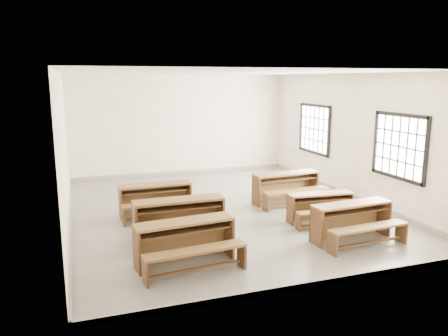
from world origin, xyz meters
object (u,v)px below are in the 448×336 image
object	(u,v)px
desk_set_1	(180,216)
desk_set_3	(353,219)
desk_set_2	(156,197)
desk_set_0	(186,240)
desk_set_4	(321,205)
desk_set_5	(287,185)

from	to	relation	value
desk_set_1	desk_set_3	size ratio (longest dim) A/B	1.04
desk_set_2	desk_set_3	xyz separation A→B (m)	(3.29, -2.78, 0.00)
desk_set_3	desk_set_2	bearing A→B (deg)	136.08
desk_set_2	desk_set_0	bearing A→B (deg)	-91.11
desk_set_0	desk_set_4	xyz separation A→B (m)	(3.31, 1.21, -0.06)
desk_set_2	desk_set_4	world-z (taller)	desk_set_2
desk_set_1	desk_set_4	xyz separation A→B (m)	(3.13, 0.01, -0.09)
desk_set_1	desk_set_5	xyz separation A→B (m)	(3.12, 1.61, -0.01)
desk_set_1	desk_set_4	distance (m)	3.13
desk_set_4	desk_set_0	bearing A→B (deg)	-155.32
desk_set_0	desk_set_2	bearing A→B (deg)	84.46
desk_set_3	desk_set_4	size ratio (longest dim) A/B	1.13
desk_set_1	desk_set_3	distance (m)	3.33
desk_set_4	desk_set_2	bearing A→B (deg)	158.46
desk_set_0	desk_set_4	size ratio (longest dim) A/B	1.18
desk_set_4	desk_set_5	size ratio (longest dim) A/B	0.85
desk_set_1	desk_set_4	world-z (taller)	desk_set_1
desk_set_1	desk_set_0	bearing A→B (deg)	-98.74
desk_set_1	desk_set_5	size ratio (longest dim) A/B	1.01
desk_set_1	desk_set_5	bearing A→B (deg)	27.21
desk_set_1	desk_set_2	size ratio (longest dim) A/B	1.07
desk_set_4	desk_set_3	bearing A→B (deg)	-85.79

